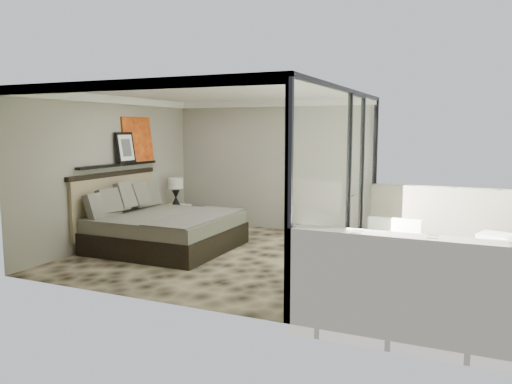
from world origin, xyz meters
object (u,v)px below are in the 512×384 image
at_px(bed, 161,228).
at_px(ottoman, 494,248).
at_px(table_lamp, 176,188).
at_px(lounger, 383,256).
at_px(nightstand, 176,217).

relative_size(bed, ottoman, 5.01).
distance_m(table_lamp, ottoman, 6.41).
bearing_deg(lounger, bed, -174.20).
height_order(nightstand, table_lamp, table_lamp).
height_order(bed, lounger, bed).
bearing_deg(table_lamp, ottoman, -2.16).
height_order(ottoman, lounger, lounger).
xyz_separation_m(ottoman, lounger, (-1.59, -1.24, -0.02)).
bearing_deg(bed, nightstand, 114.98).
distance_m(ottoman, lounger, 2.02).
bearing_deg(lounger, nightstand, 165.64).
bearing_deg(ottoman, nightstand, 177.85).
xyz_separation_m(table_lamp, lounger, (4.77, -1.48, -0.68)).
xyz_separation_m(nightstand, lounger, (4.78, -1.48, -0.04)).
bearing_deg(table_lamp, bed, -65.24).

